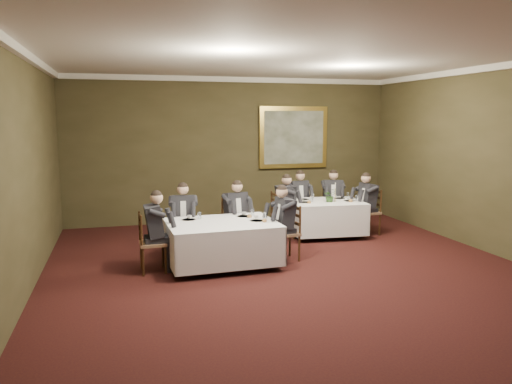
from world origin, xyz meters
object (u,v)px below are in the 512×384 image
chair_main_endleft (282,225)px  diner_sec_backleft (184,227)px  chair_sec_backright (235,235)px  diner_sec_backright (235,224)px  diner_main_backright (332,206)px  painting (293,137)px  table_second (222,240)px  chair_sec_endleft (153,255)px  table_main (326,216)px  diner_main_backleft (298,207)px  chair_sec_endright (286,244)px  diner_main_endleft (283,214)px  diner_sec_endleft (153,242)px  chair_main_endright (368,221)px  chair_sec_backleft (184,239)px  centerpiece (330,195)px  candlestick (335,194)px  chair_main_backleft (298,217)px  chair_main_backright (332,215)px  diner_main_endright (368,211)px  diner_sec_endright (286,232)px

chair_main_endleft → diner_sec_backleft: bearing=-73.0°
chair_sec_backright → diner_sec_backright: (0.00, -0.01, 0.23)m
diner_main_backright → painting: painting is taller
table_second → chair_sec_endleft: bearing=-177.7°
table_second → diner_sec_backleft: diner_sec_backleft is taller
chair_sec_backright → table_main: bearing=-178.4°
diner_main_backleft → chair_sec_endright: bearing=55.8°
table_main → chair_sec_backright: chair_sec_backright is taller
diner_main_endleft → diner_sec_backleft: bearing=-73.1°
diner_sec_backleft → diner_main_backright: bearing=-152.6°
diner_sec_backright → diner_sec_endleft: bearing=18.7°
chair_main_endright → chair_sec_backleft: 4.14m
diner_main_backright → diner_sec_backright: 2.92m
centerpiece → diner_main_endleft: bearing=169.8°
candlestick → painting: size_ratio=0.24×
chair_main_endright → candlestick: candlestick is taller
chair_main_backleft → chair_main_endright: bearing=136.5°
chair_main_backright → diner_main_backright: (-0.00, -0.01, 0.23)m
diner_main_backright → chair_sec_endright: diner_main_backright is taller
table_second → chair_sec_endleft: (-1.18, -0.05, -0.17)m
chair_main_endleft → chair_sec_backleft: bearing=-73.3°
diner_main_backleft → diner_sec_backright: bearing=28.4°
table_second → chair_sec_endright: (1.18, 0.05, -0.17)m
chair_sec_backleft → chair_sec_backright: size_ratio=1.00×
centerpiece → painting: size_ratio=0.17×
diner_main_backleft → painting: 2.06m
table_main → chair_sec_backleft: 3.20m
diner_main_backright → diner_sec_endleft: size_ratio=1.00×
diner_main_backleft → diner_main_endright: same height
chair_sec_backleft → painting: bearing=-132.0°
chair_sec_backright → candlestick: (2.30, 0.48, 0.63)m
diner_main_backleft → chair_main_backright: 0.86m
painting → chair_main_endleft: bearing=-115.2°
table_main → chair_main_endright: bearing=-4.6°
diner_main_backright → chair_main_endright: (0.49, -0.82, -0.23)m
chair_main_backright → chair_sec_backleft: size_ratio=1.00×
diner_sec_backright → diner_sec_endleft: (-1.63, -1.02, 0.00)m
diner_main_endright → chair_sec_endright: diner_main_endright is taller
chair_main_endright → diner_sec_backleft: diner_sec_backleft is taller
chair_main_endleft → chair_main_endright: 1.94m
diner_main_backright → chair_sec_endright: size_ratio=1.35×
candlestick → painting: painting is taller
chair_main_backright → chair_sec_endright: size_ratio=1.00×
table_second → chair_main_backright: size_ratio=1.92×
table_second → diner_main_backright: size_ratio=1.43×
table_second → diner_main_endright: (3.55, 1.46, 0.06)m
chair_sec_backright → diner_sec_endright: bearing=114.2°
chair_main_backleft → chair_sec_endright: bearing=56.0°
chair_sec_endright → diner_sec_endleft: (-2.35, -0.10, 0.23)m
chair_sec_endright → chair_main_endright: bearing=-66.1°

